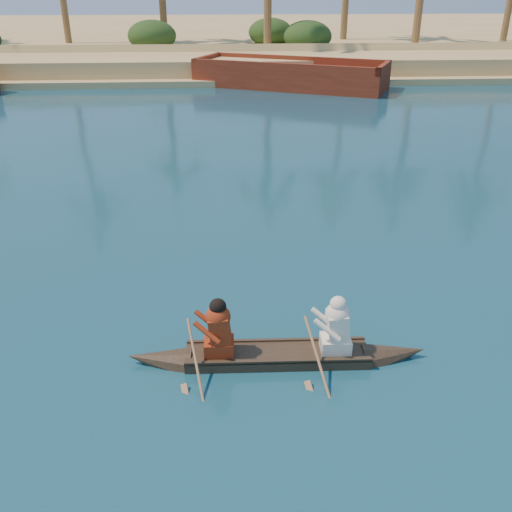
{
  "coord_description": "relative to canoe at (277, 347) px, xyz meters",
  "views": [
    {
      "loc": [
        -5.52,
        -11.55,
        5.56
      ],
      "look_at": [
        -4.92,
        -1.81,
        0.83
      ],
      "focal_mm": 40.0,
      "sensor_mm": 36.0,
      "label": 1
    }
  ],
  "objects": [
    {
      "name": "ground",
      "position": [
        4.71,
        4.0,
        -0.26
      ],
      "size": [
        160.0,
        160.0,
        0.0
      ],
      "primitive_type": "plane",
      "color": "#0B2F49",
      "rests_on": "ground"
    },
    {
      "name": "sandy_embankment",
      "position": [
        4.71,
        50.89,
        0.27
      ],
      "size": [
        150.0,
        51.0,
        1.5
      ],
      "color": "#D2B776",
      "rests_on": "ground"
    },
    {
      "name": "shrub_cluster",
      "position": [
        4.71,
        35.5,
        0.94
      ],
      "size": [
        100.0,
        6.0,
        2.4
      ],
      "primitive_type": null,
      "color": "#1B3212",
      "rests_on": "ground"
    },
    {
      "name": "canoe",
      "position": [
        0.0,
        0.0,
        0.0
      ],
      "size": [
        4.83,
        0.75,
        1.33
      ],
      "rotation": [
        0.0,
        0.0,
        -0.02
      ],
      "color": "#3E3022",
      "rests_on": "ground"
    },
    {
      "name": "barge_mid",
      "position": [
        3.23,
        26.0,
        0.37
      ],
      "size": [
        11.27,
        7.73,
        1.79
      ],
      "rotation": [
        0.0,
        0.0,
        -0.43
      ],
      "color": "maroon",
      "rests_on": "ground"
    }
  ]
}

